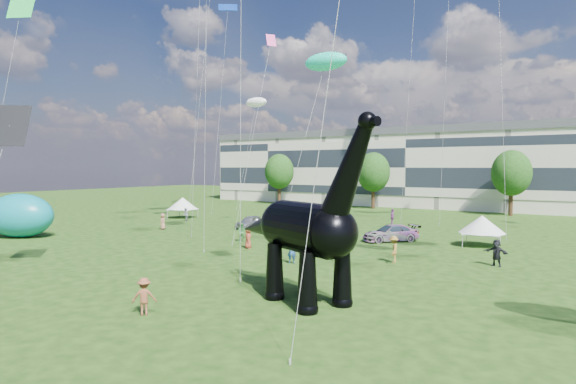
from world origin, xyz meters
The scene contains 14 objects.
ground centered at (0.00, 0.00, 0.00)m, with size 220.00×220.00×0.00m, color #16330C.
terrace_row centered at (-8.00, 62.00, 6.00)m, with size 78.00×11.00×12.00m, color beige.
tree_far_left centered at (-30.00, 53.00, 6.29)m, with size 5.20×5.20×9.44m.
tree_mid_left centered at (-12.00, 53.00, 6.29)m, with size 5.20×5.20×9.44m.
tree_mid_right centered at (8.00, 53.00, 6.29)m, with size 5.20×5.20×9.44m.
dinosaur_sculpture centered at (5.91, 2.23, 3.49)m, with size 10.97×5.98×9.23m.
car_silver centered at (-13.31, 23.04, 0.69)m, with size 1.64×4.07×1.39m, color #B8B8BD.
car_grey centered at (-2.47, 20.68, 0.70)m, with size 1.49×4.26×1.40m, color slate.
car_white centered at (-6.05, 22.13, 0.75)m, with size 2.47×5.36×1.49m, color silver.
car_dark centered at (2.70, 22.54, 0.74)m, with size 2.07×5.08×1.47m, color #595960.
gazebo_near centered at (10.01, 24.29, 1.81)m, with size 4.10×4.10×2.58m.
gazebo_left centered at (-27.14, 26.53, 1.87)m, with size 4.64×4.64×2.67m.
inflatable_teal centered at (-27.37, 5.85, 2.06)m, with size 6.61×4.13×4.13m, color #0B7987.
visitors centered at (-0.50, 15.97, 0.88)m, with size 48.76×38.71×1.89m.
Camera 1 is at (18.29, -17.94, 6.62)m, focal length 30.00 mm.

